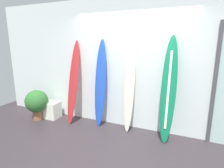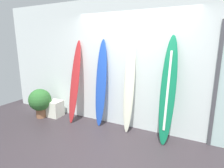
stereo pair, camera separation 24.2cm
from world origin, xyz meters
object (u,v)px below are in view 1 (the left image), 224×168
object	(u,v)px
surfboard_emerald	(169,91)
surfboard_cobalt	(100,84)
surfboard_crimson	(73,83)
display_block_left	(52,110)
potted_plant	(37,102)
surfboard_ivory	(129,84)

from	to	relation	value
surfboard_emerald	surfboard_cobalt	bearing A→B (deg)	176.62
surfboard_crimson	surfboard_emerald	distance (m)	2.14
display_block_left	potted_plant	world-z (taller)	potted_plant
surfboard_ivory	potted_plant	world-z (taller)	surfboard_ivory
display_block_left	surfboard_cobalt	bearing A→B (deg)	5.77
surfboard_crimson	surfboard_ivory	size ratio (longest dim) A/B	0.93
surfboard_crimson	potted_plant	size ratio (longest dim) A/B	2.61
surfboard_ivory	surfboard_emerald	bearing A→B (deg)	-5.84
surfboard_emerald	surfboard_crimson	bearing A→B (deg)	-179.95
surfboard_crimson	surfboard_cobalt	bearing A→B (deg)	7.65
surfboard_crimson	display_block_left	size ratio (longest dim) A/B	4.73
surfboard_cobalt	surfboard_ivory	world-z (taller)	surfboard_ivory
surfboard_cobalt	potted_plant	distance (m)	1.71
surfboard_cobalt	display_block_left	distance (m)	1.52
surfboard_crimson	surfboard_emerald	world-z (taller)	surfboard_emerald
surfboard_cobalt	potted_plant	world-z (taller)	surfboard_cobalt
surfboard_cobalt	potted_plant	size ratio (longest dim) A/B	2.64
surfboard_crimson	surfboard_cobalt	distance (m)	0.67
potted_plant	surfboard_crimson	bearing A→B (deg)	15.64
surfboard_ivory	display_block_left	size ratio (longest dim) A/B	5.08
surfboard_crimson	surfboard_cobalt	xyz separation A→B (m)	(0.66, 0.09, 0.03)
surfboard_emerald	display_block_left	xyz separation A→B (m)	(-2.78, -0.04, -0.79)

